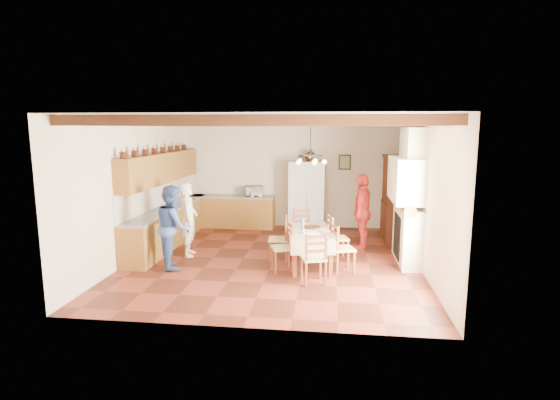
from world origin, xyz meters
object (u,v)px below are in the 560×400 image
Objects in this scene: hutch at (394,198)px; microwave at (254,191)px; chair_left_near at (282,247)px; chair_end_near at (314,257)px; person_woman_blue at (173,227)px; chair_end_far at (303,230)px; dining_table at (309,235)px; chair_right_far at (338,237)px; chair_right_near at (343,248)px; person_man at (188,219)px; person_woman_red at (362,212)px; refrigerator at (307,196)px; chair_left_far at (278,238)px.

hutch reaches higher than microwave.
chair_left_near is at bearing -133.26° from hutch.
chair_end_near is at bearing -119.84° from hutch.
chair_left_near is 0.57× the size of person_woman_blue.
person_woman_blue reaches higher than chair_end_far.
chair_right_far is at bearing 38.35° from dining_table.
person_man is at bearing 61.30° from chair_right_near.
dining_table is at bearing -25.66° from person_woman_red.
hutch reaches higher than dining_table.
hutch is 1.20× the size of person_woman_red.
person_woman_red is at bearing -48.42° from chair_right_far.
person_man is 3.01m from microwave.
person_man is (-2.80, 1.40, 0.34)m from chair_end_near.
chair_end_near is (-1.84, -3.37, -0.58)m from hutch.
person_woman_red is 3.55× the size of microwave.
refrigerator is 2.25m from person_woman_red.
person_woman_blue is at bearing 75.04° from chair_right_near.
chair_left_near is 1.41m from chair_right_far.
person_man is (-2.00, 0.13, 0.34)m from chair_left_far.
refrigerator is at bearing -19.58° from microwave.
chair_left_far and chair_right_near have the same top height.
person_woman_blue is 4.25m from person_woman_red.
microwave is (-2.31, 2.75, 0.56)m from chair_right_far.
chair_left_near is at bearing -87.28° from microwave.
person_woman_red is (1.34, 0.30, 0.40)m from chair_end_far.
chair_left_far is at bearing -75.11° from chair_end_near.
refrigerator is 2.14m from chair_end_far.
microwave is (-1.50, 0.10, 0.09)m from refrigerator.
chair_left_far is at bearing -96.52° from refrigerator.
person_woman_red is (1.14, 1.32, 0.24)m from dining_table.
chair_right_near is at bearing 171.11° from chair_right_far.
person_man is at bearing -60.69° from person_woman_red.
refrigerator is 3.59m from chair_right_near.
person_man is 3.29× the size of microwave.
chair_right_far is 3.44m from person_woman_blue.
dining_table is 1.82× the size of chair_right_near.
chair_right_near is at bearing 76.23° from chair_left_near.
chair_end_near is 3.15m from person_man.
person_man is at bearing -99.00° from chair_left_far.
person_man is at bearing -127.71° from chair_left_near.
chair_right_far is (1.26, 0.23, 0.00)m from chair_left_far.
chair_left_far is at bearing -142.71° from hutch.
chair_right_far is at bearing -51.32° from chair_end_far.
dining_table is 3.67m from microwave.
chair_end_near is 4.67m from microwave.
hutch is at bearing -29.07° from microwave.
chair_right_near is 0.89m from chair_end_near.
microwave is at bearing 178.50° from refrigerator.
person_woman_blue is (-3.30, -0.92, 0.36)m from chair_right_far.
microwave is at bearing -31.30° from person_man.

